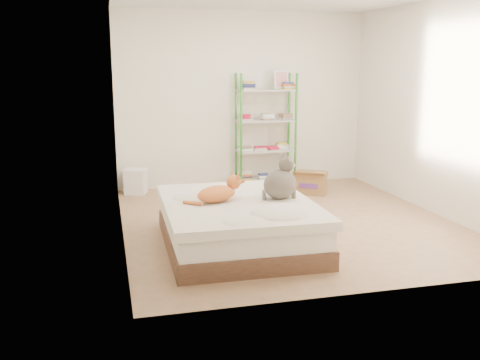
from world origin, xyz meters
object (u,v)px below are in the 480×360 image
object	(u,v)px
bed	(238,223)
grey_cat	(280,178)
white_bin	(136,181)
cardboard_box	(311,183)
orange_cat	(216,192)
shelf_unit	(266,135)

from	to	relation	value
bed	grey_cat	xyz separation A→B (m)	(0.44, -0.01, 0.45)
grey_cat	white_bin	bearing A→B (deg)	11.25
bed	cardboard_box	distance (m)	2.52
bed	orange_cat	bearing A→B (deg)	173.71
cardboard_box	white_bin	distance (m)	2.51
orange_cat	bed	bearing A→B (deg)	-30.75
orange_cat	shelf_unit	bearing A→B (deg)	39.84
bed	shelf_unit	xyz separation A→B (m)	(1.08, 2.60, 0.56)
orange_cat	white_bin	world-z (taller)	orange_cat
shelf_unit	grey_cat	bearing A→B (deg)	-103.73
shelf_unit	cardboard_box	xyz separation A→B (m)	(0.49, -0.63, -0.63)
bed	white_bin	world-z (taller)	bed
cardboard_box	white_bin	xyz separation A→B (m)	(-2.44, 0.60, 0.03)
bed	white_bin	xyz separation A→B (m)	(-0.87, 2.57, -0.05)
cardboard_box	white_bin	size ratio (longest dim) A/B	1.52
grey_cat	shelf_unit	xyz separation A→B (m)	(0.64, 2.61, 0.10)
orange_cat	white_bin	distance (m)	2.65
shelf_unit	cardboard_box	size ratio (longest dim) A/B	2.96
orange_cat	white_bin	size ratio (longest dim) A/B	1.31
shelf_unit	cardboard_box	distance (m)	1.02
orange_cat	shelf_unit	distance (m)	2.89
cardboard_box	white_bin	world-z (taller)	white_bin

